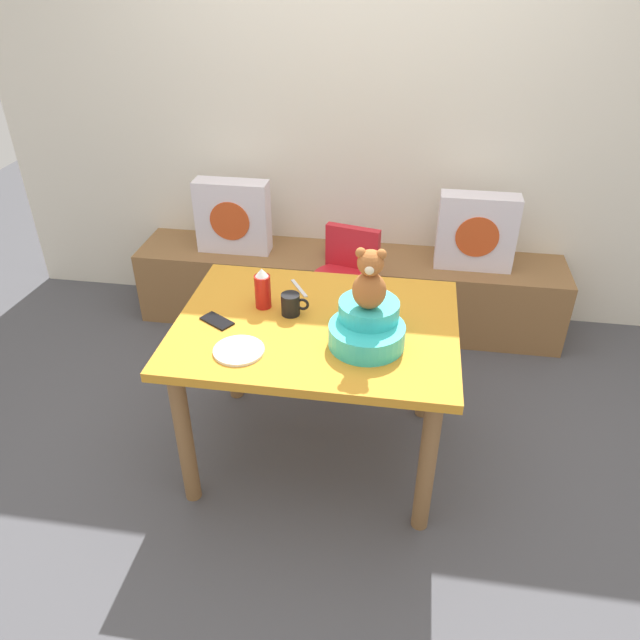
# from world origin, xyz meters

# --- Properties ---
(ground_plane) EXTENTS (8.00, 8.00, 0.00)m
(ground_plane) POSITION_xyz_m (0.00, 0.00, 0.00)
(ground_plane) COLOR #4C4C51
(back_wall) EXTENTS (4.40, 0.10, 2.60)m
(back_wall) POSITION_xyz_m (0.00, 1.47, 1.30)
(back_wall) COLOR silver
(back_wall) RESTS_ON ground_plane
(window_bench) EXTENTS (2.60, 0.44, 0.46)m
(window_bench) POSITION_xyz_m (0.00, 1.20, 0.23)
(window_bench) COLOR olive
(window_bench) RESTS_ON ground_plane
(pillow_floral_left) EXTENTS (0.44, 0.15, 0.44)m
(pillow_floral_left) POSITION_xyz_m (-0.70, 1.17, 0.68)
(pillow_floral_left) COLOR silver
(pillow_floral_left) RESTS_ON window_bench
(pillow_floral_right) EXTENTS (0.44, 0.15, 0.44)m
(pillow_floral_right) POSITION_xyz_m (0.73, 1.17, 0.68)
(pillow_floral_right) COLOR silver
(pillow_floral_right) RESTS_ON window_bench
(book_stack) EXTENTS (0.20, 0.14, 0.09)m
(book_stack) POSITION_xyz_m (-0.03, 1.20, 0.51)
(book_stack) COLOR #B24D84
(book_stack) RESTS_ON window_bench
(dining_table) EXTENTS (1.17, 0.89, 0.74)m
(dining_table) POSITION_xyz_m (0.00, 0.00, 0.63)
(dining_table) COLOR orange
(dining_table) RESTS_ON ground_plane
(highchair) EXTENTS (0.39, 0.50, 0.79)m
(highchair) POSITION_xyz_m (0.03, 0.76, 0.52)
(highchair) COLOR red
(highchair) RESTS_ON ground_plane
(infant_seat_teal) EXTENTS (0.30, 0.33, 0.16)m
(infant_seat_teal) POSITION_xyz_m (0.22, -0.11, 0.81)
(infant_seat_teal) COLOR #33C4C1
(infant_seat_teal) RESTS_ON dining_table
(teddy_bear) EXTENTS (0.13, 0.12, 0.25)m
(teddy_bear) POSITION_xyz_m (0.22, -0.11, 1.02)
(teddy_bear) COLOR #AB602C
(teddy_bear) RESTS_ON infant_seat_teal
(ketchup_bottle) EXTENTS (0.07, 0.07, 0.18)m
(ketchup_bottle) POSITION_xyz_m (-0.25, 0.09, 0.83)
(ketchup_bottle) COLOR red
(ketchup_bottle) RESTS_ON dining_table
(coffee_mug) EXTENTS (0.12, 0.08, 0.09)m
(coffee_mug) POSITION_xyz_m (-0.12, 0.05, 0.79)
(coffee_mug) COLOR black
(coffee_mug) RESTS_ON dining_table
(dinner_plate_near) EXTENTS (0.20, 0.20, 0.01)m
(dinner_plate_near) POSITION_xyz_m (-0.26, -0.25, 0.75)
(dinner_plate_near) COLOR white
(dinner_plate_near) RESTS_ON dining_table
(dinner_plate_far) EXTENTS (0.20, 0.20, 0.01)m
(dinner_plate_far) POSITION_xyz_m (0.22, 0.22, 0.75)
(dinner_plate_far) COLOR white
(dinner_plate_far) RESTS_ON dining_table
(cell_phone) EXTENTS (0.16, 0.13, 0.01)m
(cell_phone) POSITION_xyz_m (-0.41, -0.06, 0.74)
(cell_phone) COLOR black
(cell_phone) RESTS_ON dining_table
(table_fork) EXTENTS (0.10, 0.15, 0.01)m
(table_fork) POSITION_xyz_m (-0.12, 0.27, 0.74)
(table_fork) COLOR silver
(table_fork) RESTS_ON dining_table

